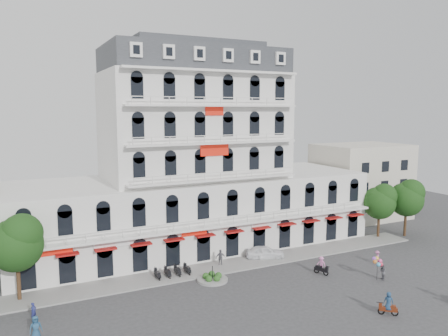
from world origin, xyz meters
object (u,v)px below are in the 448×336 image
(rider_center, at_px, (321,265))
(parked_car, at_px, (265,252))
(rider_east, at_px, (388,304))
(balloon_vendor, at_px, (381,269))

(rider_center, bearing_deg, parked_car, 176.15)
(rider_east, height_order, balloon_vendor, balloon_vendor)
(rider_center, height_order, balloon_vendor, balloon_vendor)
(parked_car, height_order, balloon_vendor, balloon_vendor)
(parked_car, distance_m, rider_east, 17.16)
(rider_center, xyz_separation_m, balloon_vendor, (4.47, -3.99, 0.22))
(parked_car, height_order, rider_center, rider_center)
(rider_east, distance_m, rider_center, 10.08)
(balloon_vendor, bearing_deg, rider_center, 138.25)
(parked_car, relative_size, rider_east, 2.17)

